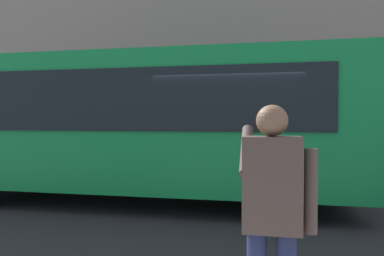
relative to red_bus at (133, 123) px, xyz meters
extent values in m
plane|color=#232326|center=(-2.09, 0.10, -1.68)|extent=(60.00, 60.00, 0.00)
cube|color=gray|center=(-2.09, -6.70, 4.32)|extent=(28.00, 0.80, 12.00)
cube|color=maroon|center=(-5.59, -6.10, 1.32)|extent=(4.40, 1.10, 0.24)
cube|color=#0F7238|center=(-0.02, -0.01, 0.02)|extent=(9.00, 2.50, 2.60)
cube|color=black|center=(-0.02, 1.25, 0.42)|extent=(7.60, 0.06, 1.10)
cylinder|color=black|center=(2.98, -1.11, -1.18)|extent=(1.00, 0.28, 1.00)
cylinder|color=black|center=(-3.02, -1.11, -1.18)|extent=(1.00, 0.28, 1.00)
cylinder|color=black|center=(-3.02, 1.09, -1.18)|extent=(1.00, 0.28, 1.00)
cube|color=#473833|center=(-2.74, 4.57, -0.38)|extent=(0.40, 0.24, 0.66)
sphere|color=brown|center=(-2.74, 4.57, 0.06)|extent=(0.22, 0.22, 0.22)
cylinder|color=#473833|center=(-3.00, 4.57, -0.42)|extent=(0.09, 0.09, 0.58)
cylinder|color=#473833|center=(-2.56, 4.41, -0.16)|extent=(0.09, 0.48, 0.37)
cube|color=black|center=(-2.64, 4.27, 0.04)|extent=(0.07, 0.01, 0.14)
camera|label=1|loc=(-2.67, 7.08, 0.06)|focal=33.10mm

